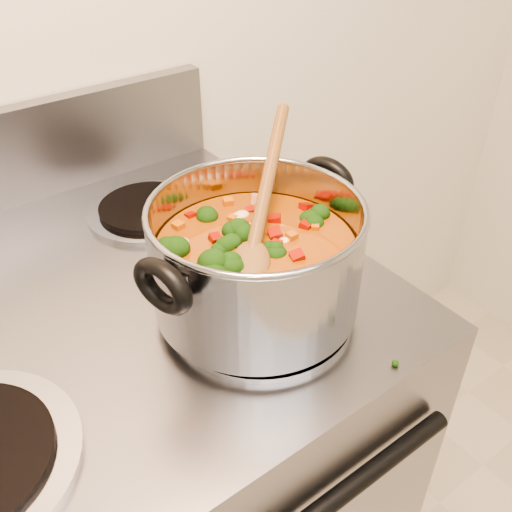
% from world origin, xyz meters
% --- Properties ---
extents(electric_range, '(0.78, 0.71, 1.08)m').
position_xyz_m(electric_range, '(0.01, 1.16, 0.47)').
color(electric_range, gray).
rests_on(electric_range, ground).
extents(stockpot, '(0.32, 0.26, 0.16)m').
position_xyz_m(stockpot, '(0.20, 1.01, 1.00)').
color(stockpot, gray).
rests_on(stockpot, electric_range).
extents(wooden_spoon, '(0.24, 0.23, 0.12)m').
position_xyz_m(wooden_spoon, '(0.22, 1.03, 1.05)').
color(wooden_spoon, brown).
rests_on(wooden_spoon, stockpot).
extents(cooktop_crumbs, '(0.40, 0.04, 0.01)m').
position_xyz_m(cooktop_crumbs, '(0.10, 1.09, 0.92)').
color(cooktop_crumbs, black).
rests_on(cooktop_crumbs, electric_range).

